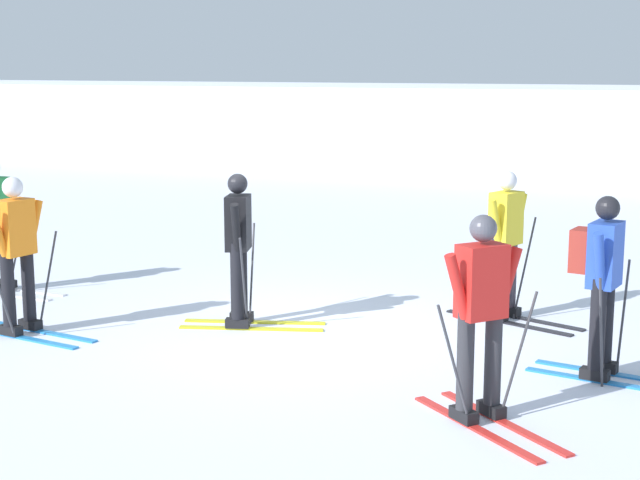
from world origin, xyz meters
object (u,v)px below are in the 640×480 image
skier_black (239,245)px  skier_orange (17,251)px  skier_yellow (506,241)px  skier_red (481,312)px  skier_blue (602,277)px

skier_black → skier_orange: bearing=-150.1°
skier_orange → skier_yellow: bearing=28.9°
skier_red → skier_yellow: same height
skier_blue → skier_yellow: same height
skier_orange → skier_yellow: size_ratio=1.00×
skier_red → skier_black: bearing=149.4°
skier_red → skier_blue: (0.76, 1.53, 0.04)m
skier_blue → skier_black: bearing=175.2°
skier_red → skier_orange: same height
skier_yellow → skier_red: bearing=-81.6°
skier_black → skier_red: (3.14, -1.86, 0.00)m
skier_red → skier_yellow: bearing=98.4°
skier_yellow → skier_blue: bearing=-54.5°
skier_black → skier_orange: (-2.06, -1.19, 0.00)m
skier_blue → skier_yellow: (-1.24, 1.75, -0.04)m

